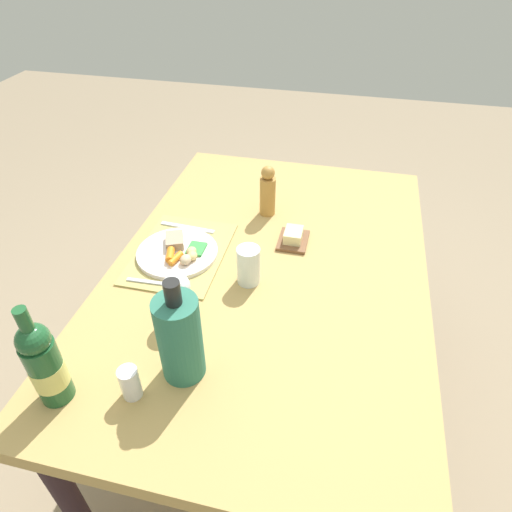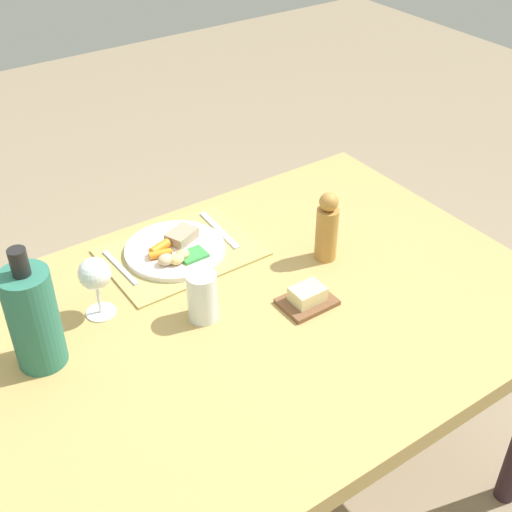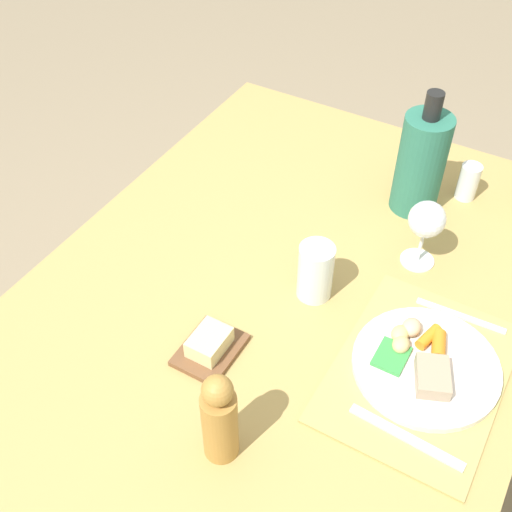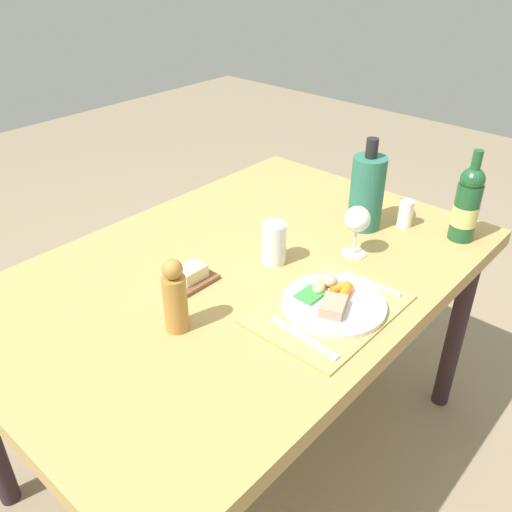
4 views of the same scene
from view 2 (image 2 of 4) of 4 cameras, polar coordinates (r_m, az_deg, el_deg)
The scene contains 11 objects.
ground_plane at distance 2.20m, azimuth -0.82°, elevation -20.11°, with size 8.00×8.00×0.00m, color gray.
dining_table at distance 1.67m, azimuth -1.02°, elevation -6.86°, with size 1.49×1.00×0.76m.
placemat at distance 1.82m, azimuth -6.41°, elevation 0.26°, with size 0.40×0.29×0.01m, color tan.
dinner_plate at distance 1.81m, azimuth -6.80°, elevation 0.57°, with size 0.27×0.27×0.04m.
fork at distance 1.90m, azimuth -3.10°, elevation 2.20°, with size 0.02×0.21×0.01m, color silver.
knife at distance 1.79m, azimuth -11.37°, elevation -0.95°, with size 0.01×0.18×0.01m, color silver.
pepper_mill at distance 1.76m, azimuth 5.99°, elevation 2.36°, with size 0.06×0.06×0.20m.
wine_glass at distance 1.60m, azimuth -13.42°, elevation -1.61°, with size 0.08×0.08×0.16m.
cooler_bottle at distance 1.50m, azimuth -18.25°, elevation -4.95°, with size 0.11×0.11×0.30m.
butter_dish at distance 1.64m, azimuth 4.34°, elevation -3.53°, with size 0.13×0.10×0.05m.
water_tumbler at distance 1.58m, azimuth -4.53°, elevation -3.64°, with size 0.07×0.07×0.13m.
Camera 2 is at (0.67, 1.02, 1.83)m, focal length 47.50 mm.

